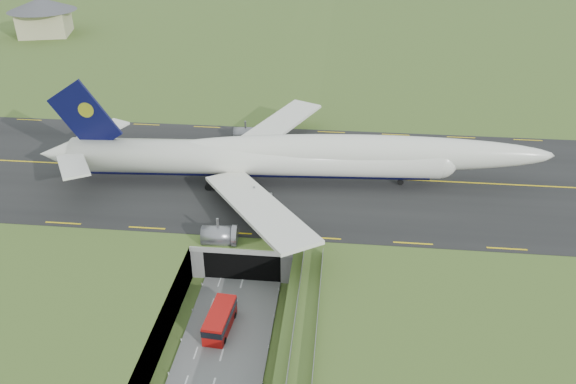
# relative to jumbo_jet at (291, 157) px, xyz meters

# --- Properties ---
(ground) EXTENTS (900.00, 900.00, 0.00)m
(ground) POSITION_rel_jumbo_jet_xyz_m (-5.42, -29.75, -11.33)
(ground) COLOR #466026
(ground) RESTS_ON ground
(airfield_deck) EXTENTS (800.00, 800.00, 6.00)m
(airfield_deck) POSITION_rel_jumbo_jet_xyz_m (-5.42, -29.75, -8.33)
(airfield_deck) COLOR gray
(airfield_deck) RESTS_ON ground
(trench_road) EXTENTS (12.00, 75.00, 0.20)m
(trench_road) POSITION_rel_jumbo_jet_xyz_m (-5.42, -37.25, -11.23)
(trench_road) COLOR slate
(trench_road) RESTS_ON ground
(taxiway) EXTENTS (800.00, 44.00, 0.18)m
(taxiway) POSITION_rel_jumbo_jet_xyz_m (-5.42, 3.25, -5.24)
(taxiway) COLOR black
(taxiway) RESTS_ON airfield_deck
(tunnel_portal) EXTENTS (17.00, 22.30, 6.00)m
(tunnel_portal) POSITION_rel_jumbo_jet_xyz_m (-5.42, -13.04, -7.99)
(tunnel_portal) COLOR gray
(tunnel_portal) RESTS_ON ground
(jumbo_jet) EXTENTS (92.59, 59.82, 19.82)m
(jumbo_jet) POSITION_rel_jumbo_jet_xyz_m (0.00, 0.00, 0.00)
(jumbo_jet) COLOR white
(jumbo_jet) RESTS_ON ground
(shuttle_tram) EXTENTS (3.51, 7.93, 3.15)m
(shuttle_tram) POSITION_rel_jumbo_jet_xyz_m (-6.61, -32.85, -9.60)
(shuttle_tram) COLOR #AB0E0B
(shuttle_tram) RESTS_ON ground
(service_building) EXTENTS (28.70, 28.70, 12.78)m
(service_building) POSITION_rel_jumbo_jet_xyz_m (-98.25, 102.86, 2.24)
(service_building) COLOR #BDB689
(service_building) RESTS_ON ground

